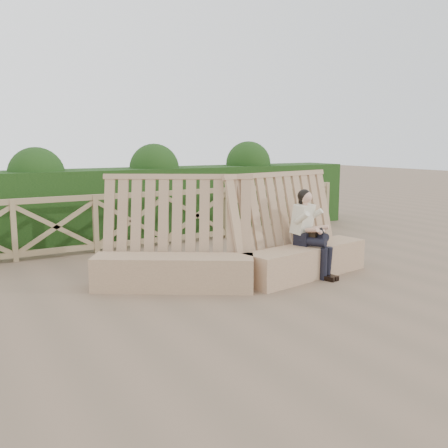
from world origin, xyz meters
TOP-DOWN VIEW (x-y plane):
  - ground at (0.00, 0.00)m, footprint 60.00×60.00m
  - bench at (0.57, 0.44)m, footprint 4.29×1.88m
  - woman at (1.65, 0.18)m, footprint 0.48×0.81m
  - guardrail at (0.00, 3.50)m, footprint 10.10×0.09m
  - hedge at (0.00, 4.70)m, footprint 12.00×1.20m

SIDE VIEW (x-z plane):
  - ground at x=0.00m, z-range 0.00..0.00m
  - bench at x=0.57m, z-range -0.40..1.21m
  - guardrail at x=0.00m, z-range 0.00..1.10m
  - woman at x=1.65m, z-range 0.07..1.41m
  - hedge at x=0.00m, z-range 0.00..1.50m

